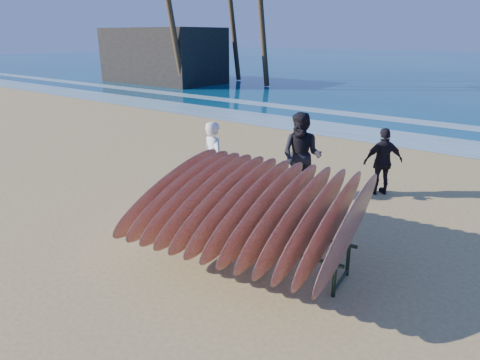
% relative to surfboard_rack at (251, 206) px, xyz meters
% --- Properties ---
extents(ground, '(120.00, 120.00, 0.00)m').
position_rel_surfboard_rack_xyz_m(ground, '(-0.89, 0.06, -0.95)').
color(ground, tan).
rests_on(ground, ground).
extents(foam_near, '(160.00, 160.00, 0.00)m').
position_rel_surfboard_rack_xyz_m(foam_near, '(-0.89, 10.06, -0.94)').
color(foam_near, white).
rests_on(foam_near, ground).
extents(foam_far, '(160.00, 160.00, 0.00)m').
position_rel_surfboard_rack_xyz_m(foam_far, '(-0.89, 13.56, -0.94)').
color(foam_far, white).
rests_on(foam_far, ground).
extents(surfboard_rack, '(3.55, 3.38, 1.57)m').
position_rel_surfboard_rack_xyz_m(surfboard_rack, '(0.00, 0.00, 0.00)').
color(surfboard_rack, '#1C2D21').
rests_on(surfboard_rack, ground).
extents(person_white, '(0.73, 0.59, 1.72)m').
position_rel_surfboard_rack_xyz_m(person_white, '(-2.29, 1.76, -0.09)').
color(person_white, white).
rests_on(person_white, ground).
extents(person_dark_a, '(1.04, 0.87, 1.90)m').
position_rel_surfboard_rack_xyz_m(person_dark_a, '(-0.82, 2.96, 0.00)').
color(person_dark_a, black).
rests_on(person_dark_a, ground).
extents(person_dark_b, '(0.90, 0.89, 1.52)m').
position_rel_surfboard_rack_xyz_m(person_dark_b, '(0.53, 4.28, -0.19)').
color(person_dark_b, black).
rests_on(person_dark_b, ground).
extents(building, '(8.87, 4.93, 3.94)m').
position_rel_surfboard_rack_xyz_m(building, '(-21.49, 17.99, 1.02)').
color(building, '#2D2823').
rests_on(building, ground).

